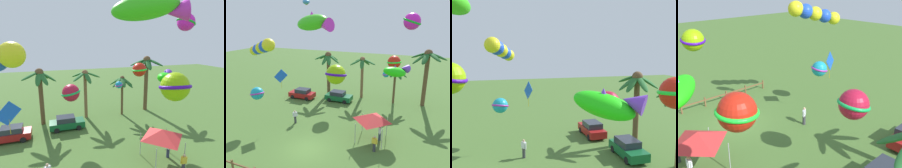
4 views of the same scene
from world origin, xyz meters
The scene contains 17 objects.
palm_tree_0 centered at (-4.59, 14.77, 5.16)m, with size 3.99×3.95×6.90m.
palm_tree_1 centered at (5.72, 14.70, 4.31)m, with size 3.43×3.77×5.45m.
palm_tree_2 centered at (0.81, 15.18, 4.82)m, with size 3.84×3.64×6.41m.
palm_tree_3 centered at (9.71, 15.40, 6.01)m, with size 4.76×4.57×7.92m.
parked_car_0 centered at (-7.56, 11.51, 0.75)m, with size 3.92×1.78×1.51m.
parked_car_1 centered at (-1.93, 12.50, 0.75)m, with size 3.90×1.75×1.51m.
spectator_0 centered at (5.87, 2.00, 0.81)m, with size 0.55×0.27×1.59m.
spectator_1 centered at (5.94, 4.09, 0.81)m, with size 0.26×0.55×1.59m.
festival_tent centered at (5.12, 3.91, 2.47)m, with size 2.86×2.86×2.85m.
kite_fish_0 centered at (6.78, 6.40, 6.70)m, with size 2.95×3.03×1.51m.
kite_fish_2 centered at (1.20, -0.17, 11.42)m, with size 3.84×2.64×1.62m.
kite_ball_3 centered at (7.88, 5.56, 11.50)m, with size 1.63×1.66×1.48m.
kite_ball_4 centered at (4.71, 13.20, 4.60)m, with size 1.09×1.09×0.89m.
kite_ball_5 centered at (2.96, -0.10, 7.54)m, with size 1.82×1.82×1.56m.
kite_ball_6 centered at (-1.50, 10.41, 4.84)m, with size 2.46×2.46×1.77m.
kite_ball_7 centered at (6.01, 10.28, 6.86)m, with size 2.33×2.32×1.54m.
kite_diamond_10 centered at (-6.12, 4.81, 5.27)m, with size 1.58×0.55×2.31m.
Camera 1 is at (-3.29, -8.31, 9.90)m, focal length 30.16 mm.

